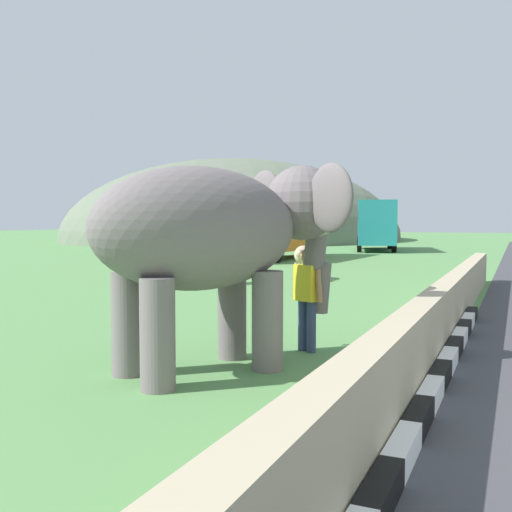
{
  "coord_description": "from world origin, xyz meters",
  "views": [
    {
      "loc": [
        -5.85,
        2.55,
        2.09
      ],
      "look_at": [
        1.82,
        5.96,
        1.6
      ],
      "focal_mm": 41.53,
      "sensor_mm": 36.0,
      "label": 1
    }
  ],
  "objects_px": {
    "elephant": "(221,232)",
    "bus_orange": "(278,222)",
    "cow_mid": "(303,256)",
    "bus_teal": "(376,222)",
    "person_handler": "(307,294)",
    "cow_near": "(215,258)"
  },
  "relations": [
    {
      "from": "elephant",
      "to": "cow_mid",
      "type": "bearing_deg",
      "value": 14.3
    },
    {
      "from": "person_handler",
      "to": "bus_teal",
      "type": "bearing_deg",
      "value": 10.73
    },
    {
      "from": "bus_orange",
      "to": "cow_near",
      "type": "distance_m",
      "value": 13.66
    },
    {
      "from": "person_handler",
      "to": "cow_mid",
      "type": "xyz_separation_m",
      "value": [
        10.95,
        3.94,
        -0.06
      ]
    },
    {
      "from": "elephant",
      "to": "person_handler",
      "type": "height_order",
      "value": "elephant"
    },
    {
      "from": "cow_mid",
      "to": "elephant",
      "type": "bearing_deg",
      "value": -165.7
    },
    {
      "from": "person_handler",
      "to": "cow_near",
      "type": "height_order",
      "value": "person_handler"
    },
    {
      "from": "elephant",
      "to": "bus_orange",
      "type": "relative_size",
      "value": 0.45
    },
    {
      "from": "cow_mid",
      "to": "bus_teal",
      "type": "bearing_deg",
      "value": 6.08
    },
    {
      "from": "cow_near",
      "to": "cow_mid",
      "type": "distance_m",
      "value": 3.44
    },
    {
      "from": "person_handler",
      "to": "bus_teal",
      "type": "xyz_separation_m",
      "value": [
        33.41,
        6.33,
        1.15
      ]
    },
    {
      "from": "cow_mid",
      "to": "person_handler",
      "type": "bearing_deg",
      "value": -160.22
    },
    {
      "from": "person_handler",
      "to": "cow_mid",
      "type": "distance_m",
      "value": 11.63
    },
    {
      "from": "bus_orange",
      "to": "cow_near",
      "type": "height_order",
      "value": "bus_orange"
    },
    {
      "from": "elephant",
      "to": "bus_teal",
      "type": "height_order",
      "value": "bus_teal"
    },
    {
      "from": "elephant",
      "to": "person_handler",
      "type": "xyz_separation_m",
      "value": [
        1.57,
        -0.75,
        -1.02
      ]
    },
    {
      "from": "cow_near",
      "to": "cow_mid",
      "type": "relative_size",
      "value": 1.0
    },
    {
      "from": "bus_teal",
      "to": "cow_near",
      "type": "bearing_deg",
      "value": -179.37
    },
    {
      "from": "elephant",
      "to": "bus_teal",
      "type": "bearing_deg",
      "value": 9.07
    },
    {
      "from": "bus_teal",
      "to": "cow_near",
      "type": "distance_m",
      "value": 25.2
    },
    {
      "from": "elephant",
      "to": "bus_teal",
      "type": "relative_size",
      "value": 0.45
    },
    {
      "from": "bus_orange",
      "to": "cow_near",
      "type": "xyz_separation_m",
      "value": [
        -13.27,
        -3.05,
        -1.21
      ]
    }
  ]
}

